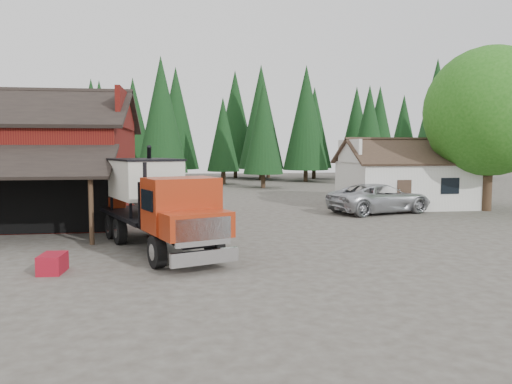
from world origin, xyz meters
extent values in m
plane|color=#423C34|center=(0.00, 0.00, 0.00)|extent=(120.00, 120.00, 0.00)
cube|color=#5E160F|center=(-11.00, 10.00, 2.50)|extent=(12.00, 10.00, 5.00)
cube|color=black|center=(-11.00, 12.50, 6.00)|extent=(12.80, 5.53, 2.35)
cube|color=#5E160F|center=(-5.00, 10.00, 6.00)|extent=(0.25, 7.00, 2.00)
cylinder|color=#382619|center=(-5.60, 2.10, 1.40)|extent=(0.20, 0.20, 2.80)
cube|color=silver|center=(13.00, 13.00, 1.50)|extent=(8.00, 6.00, 3.00)
cube|color=#38281E|center=(13.00, 11.50, 3.75)|extent=(8.60, 3.42, 1.80)
cube|color=#38281E|center=(13.00, 14.50, 3.75)|extent=(8.60, 3.42, 1.80)
cube|color=silver|center=(9.00, 13.00, 3.75)|extent=(0.20, 4.20, 1.50)
cube|color=silver|center=(17.00, 13.00, 3.75)|extent=(0.20, 4.20, 1.50)
cube|color=#38281E|center=(11.50, 9.98, 1.00)|extent=(0.90, 0.06, 2.00)
cube|color=black|center=(14.50, 9.98, 1.60)|extent=(1.20, 0.06, 1.00)
cylinder|color=#382619|center=(17.00, 10.00, 1.60)|extent=(0.60, 0.60, 3.20)
sphere|color=#1F5D15|center=(17.00, 10.00, 6.20)|extent=(8.00, 8.00, 8.00)
sphere|color=#1F5D15|center=(15.80, 10.80, 5.00)|extent=(4.40, 4.40, 4.40)
cylinder|color=#382619|center=(6.00, 30.00, 0.80)|extent=(0.44, 0.44, 1.60)
cone|color=black|center=(6.00, 30.00, 5.90)|extent=(3.96, 3.96, 9.00)
cylinder|color=#382619|center=(22.00, 26.00, 0.80)|extent=(0.44, 0.44, 1.60)
cone|color=black|center=(22.00, 26.00, 6.90)|extent=(4.84, 4.84, 11.00)
cylinder|color=#382619|center=(-4.00, 34.00, 0.80)|extent=(0.44, 0.44, 1.60)
cone|color=black|center=(-4.00, 34.00, 7.40)|extent=(5.28, 5.28, 12.00)
cylinder|color=black|center=(-2.77, -2.38, 0.54)|extent=(0.71, 1.13, 1.08)
cylinder|color=black|center=(-0.84, -1.63, 0.54)|extent=(0.71, 1.13, 1.08)
cylinder|color=black|center=(-4.47, 2.02, 0.54)|extent=(0.71, 1.13, 1.08)
cylinder|color=black|center=(-2.55, 2.77, 0.54)|extent=(0.71, 1.13, 1.08)
cylinder|color=black|center=(-4.97, 3.30, 0.54)|extent=(0.71, 1.13, 1.08)
cylinder|color=black|center=(-3.05, 4.05, 0.54)|extent=(0.71, 1.13, 1.08)
cube|color=black|center=(-2.94, 0.93, 0.93)|extent=(4.07, 8.26, 0.39)
cube|color=silver|center=(-1.25, -3.42, 0.54)|extent=(2.17, 0.98, 0.44)
cube|color=silver|center=(-1.29, -3.33, 1.33)|extent=(1.77, 0.77, 0.88)
cube|color=maroon|center=(-1.50, -2.78, 1.47)|extent=(2.52, 1.99, 0.83)
cube|color=maroon|center=(-1.96, -1.59, 2.01)|extent=(2.80, 2.41, 1.82)
cube|color=black|center=(-1.68, -2.32, 2.31)|extent=(1.95, 0.82, 0.88)
cylinder|color=black|center=(-3.20, -1.12, 2.55)|extent=(0.18, 0.18, 1.77)
cube|color=black|center=(-2.32, -0.67, 1.96)|extent=(2.28, 0.98, 1.57)
cube|color=black|center=(-3.44, 2.21, 1.20)|extent=(4.40, 6.22, 0.16)
cube|color=beige|center=(-3.44, 2.21, 2.65)|extent=(3.28, 3.84, 1.57)
cone|color=beige|center=(-3.44, 2.21, 1.67)|extent=(2.80, 2.80, 0.69)
cube|color=black|center=(-3.44, 2.21, 3.46)|extent=(3.41, 3.97, 0.08)
cylinder|color=black|center=(-3.39, 3.70, 2.55)|extent=(0.41, 2.18, 3.00)
cube|color=maroon|center=(-4.85, 4.19, 1.47)|extent=(0.83, 0.95, 0.44)
cylinder|color=silver|center=(-1.14, -0.59, 0.83)|extent=(0.87, 1.11, 0.55)
imported|color=#B9BBC1|center=(9.96, 10.00, 0.89)|extent=(6.99, 4.62, 1.79)
cube|color=maroon|center=(-6.00, -2.52, 0.30)|extent=(0.76, 1.14, 0.60)
camera|label=1|loc=(-1.90, -18.74, 3.91)|focal=35.00mm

